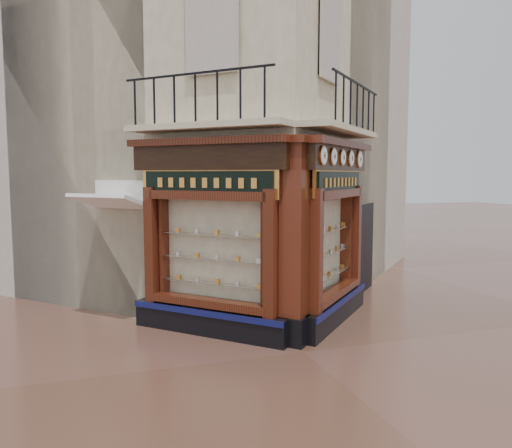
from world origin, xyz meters
name	(u,v)px	position (x,y,z in m)	size (l,w,h in m)	color
ground	(304,352)	(0.00, 0.00, 0.00)	(80.00, 80.00, 0.00)	brown
main_building	(220,79)	(0.00, 6.16, 6.00)	(8.00, 8.00, 12.00)	beige
neighbour_left	(127,105)	(-2.47, 8.63, 5.50)	(8.00, 8.00, 11.00)	beige
neighbour_right	(271,111)	(2.47, 8.63, 5.50)	(8.00, 8.00, 11.00)	beige
shopfront_left	(209,239)	(-1.41, 1.57, 1.98)	(2.86, 2.86, 3.98)	black
shopfront_right	(335,233)	(1.41, 1.57, 1.98)	(2.86, 2.86, 3.98)	black
corner_pilaster	(294,244)	(0.00, 0.50, 1.95)	(0.85, 0.85, 3.98)	black
balcony	(276,128)	(0.00, 1.49, 4.22)	(5.94, 2.97, 1.03)	beige
clock_a	(323,156)	(0.56, 0.46, 3.62)	(0.30, 0.30, 0.37)	#C67B42
clock_b	(333,157)	(1.00, 0.90, 3.62)	(0.29, 0.29, 0.36)	#C67B42
clock_c	(342,158)	(1.44, 1.33, 3.62)	(0.28, 0.28, 0.34)	#C67B42
clock_d	(351,158)	(1.88, 1.77, 3.62)	(0.29, 0.29, 0.36)	#C67B42
clock_e	(359,159)	(2.39, 2.29, 3.62)	(0.32, 0.32, 0.40)	#C67B42
awning	(114,322)	(-3.25, 3.05, 0.00)	(1.64, 0.99, 0.08)	white
signboard_left	(207,183)	(-1.46, 1.51, 3.10)	(2.27, 2.27, 0.61)	gold
signboard_right	(339,182)	(1.46, 1.51, 3.10)	(2.20, 2.20, 0.59)	gold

